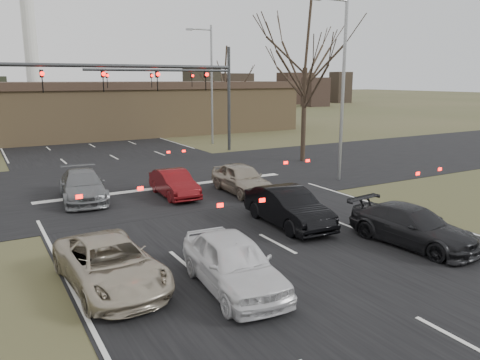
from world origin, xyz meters
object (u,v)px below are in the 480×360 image
object	(u,v)px
building	(95,109)
mast_arm_near	(57,91)
car_silver_suv	(110,264)
car_white_sedan	(233,262)
streetlight_right_near	(341,79)
car_charcoal_sedan	(412,226)
mast_arm_far	(196,87)
car_grey_ahead	(83,186)
streetlight_right_far	(210,79)
car_silver_ahead	(242,179)
car_red_ahead	(174,184)
car_black_hatch	(288,207)

from	to	relation	value
building	mast_arm_near	world-z (taller)	mast_arm_near
car_silver_suv	car_white_sedan	world-z (taller)	car_white_sedan
streetlight_right_near	car_charcoal_sedan	bearing A→B (deg)	-117.34
mast_arm_far	car_white_sedan	bearing A→B (deg)	-112.40
streetlight_right_near	mast_arm_near	bearing A→B (deg)	167.95
car_white_sedan	car_grey_ahead	size ratio (longest dim) A/B	0.91
mast_arm_near	streetlight_right_far	size ratio (longest dim) A/B	1.21
car_grey_ahead	car_silver_ahead	world-z (taller)	car_silver_ahead
streetlight_right_near	car_red_ahead	size ratio (longest dim) A/B	2.56
car_silver_suv	car_silver_ahead	distance (m)	11.40
mast_arm_near	mast_arm_far	distance (m)	15.17
car_silver_suv	streetlight_right_near	bearing A→B (deg)	23.60
car_black_hatch	car_red_ahead	bearing A→B (deg)	111.01
streetlight_right_near	car_black_hatch	xyz separation A→B (m)	(-7.25, -5.43, -4.85)
car_charcoal_sedan	car_silver_ahead	world-z (taller)	car_silver_ahead
streetlight_right_near	car_silver_suv	bearing A→B (deg)	-152.95
mast_arm_near	car_silver_suv	size ratio (longest dim) A/B	2.55
mast_arm_far	car_silver_suv	distance (m)	24.17
building	mast_arm_near	distance (m)	26.14
mast_arm_near	car_red_ahead	world-z (taller)	mast_arm_near
building	car_silver_ahead	xyz separation A→B (m)	(0.66, -27.93, -1.93)
streetlight_right_near	car_grey_ahead	xyz separation A→B (m)	(-13.35, 2.50, -4.89)
car_charcoal_sedan	car_red_ahead	size ratio (longest dim) A/B	1.17
mast_arm_near	streetlight_right_near	size ratio (longest dim) A/B	1.21
mast_arm_far	car_silver_suv	size ratio (longest dim) A/B	2.34
mast_arm_far	car_silver_suv	bearing A→B (deg)	-120.44
car_white_sedan	mast_arm_near	bearing A→B (deg)	105.44
car_silver_suv	car_charcoal_sedan	distance (m)	10.03
mast_arm_near	car_charcoal_sedan	distance (m)	16.02
mast_arm_far	car_silver_ahead	distance (m)	14.07
car_silver_suv	car_charcoal_sedan	xyz separation A→B (m)	(9.86, -1.83, 0.00)
streetlight_right_far	car_charcoal_sedan	size ratio (longest dim) A/B	2.19
car_silver_ahead	car_silver_suv	bearing A→B (deg)	-135.89
car_charcoal_sedan	car_grey_ahead	bearing A→B (deg)	119.47
car_silver_ahead	mast_arm_far	bearing A→B (deg)	77.31
streetlight_right_near	car_black_hatch	size ratio (longest dim) A/B	2.22
building	mast_arm_near	size ratio (longest dim) A/B	3.50
mast_arm_far	car_charcoal_sedan	bearing A→B (deg)	-95.59
car_white_sedan	car_silver_ahead	bearing A→B (deg)	63.93
streetlight_right_far	car_white_sedan	bearing A→B (deg)	-115.12
car_black_hatch	car_silver_ahead	distance (m)	5.61
car_grey_ahead	car_silver_suv	bearing A→B (deg)	-91.13
building	streetlight_right_near	world-z (taller)	streetlight_right_near
mast_arm_near	car_white_sedan	distance (m)	13.21
car_grey_ahead	car_charcoal_sedan	bearing A→B (deg)	-47.71
car_red_ahead	car_silver_ahead	size ratio (longest dim) A/B	0.90
car_charcoal_sedan	car_white_sedan	bearing A→B (deg)	173.31
car_black_hatch	mast_arm_near	bearing A→B (deg)	131.94
car_silver_suv	car_white_sedan	xyz separation A→B (m)	(2.86, -1.78, 0.09)
mast_arm_far	car_white_sedan	xyz separation A→B (m)	(-9.18, -22.28, -4.27)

